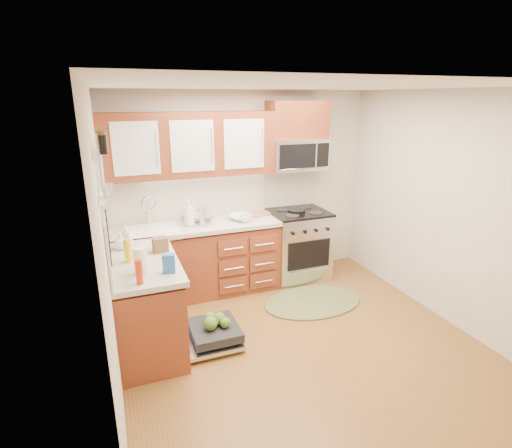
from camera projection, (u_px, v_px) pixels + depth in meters
name	position (u px, v px, depth m)	size (l,w,h in m)	color
floor	(299.00, 342.00, 4.12)	(3.50, 3.50, 0.00)	brown
ceiling	(309.00, 86.00, 3.36)	(3.50, 3.50, 0.00)	white
wall_back	(243.00, 189.00, 5.30)	(3.50, 0.04, 2.50)	beige
wall_front	(451.00, 320.00, 2.18)	(3.50, 0.04, 2.50)	beige
wall_left	(106.00, 251.00, 3.15)	(0.04, 3.50, 2.50)	beige
wall_right	(448.00, 209.00, 4.33)	(0.04, 3.50, 2.50)	beige
base_cabinet_back	(197.00, 262.00, 5.04)	(2.05, 0.60, 0.85)	maroon
base_cabinet_left	(146.00, 306.00, 3.97)	(0.60, 1.25, 0.85)	maroon
countertop_back	(196.00, 226.00, 4.89)	(2.07, 0.64, 0.05)	beige
countertop_left	(143.00, 262.00, 3.83)	(0.64, 1.27, 0.05)	beige
backsplash_back	(189.00, 196.00, 5.05)	(2.05, 0.02, 0.57)	beige
backsplash_left	(107.00, 235.00, 3.64)	(0.02, 1.25, 0.57)	beige
upper_cabinets	(189.00, 145.00, 4.71)	(2.05, 0.35, 0.75)	maroon
cabinet_over_mw	(297.00, 120.00, 5.10)	(0.76, 0.35, 0.47)	maroon
range	(298.00, 245.00, 5.48)	(0.76, 0.64, 0.95)	silver
microwave	(297.00, 154.00, 5.21)	(0.76, 0.38, 0.40)	silver
sink	(153.00, 240.00, 4.72)	(0.62, 0.50, 0.26)	white
dishwasher	(211.00, 335.00, 4.07)	(0.70, 0.60, 0.20)	silver
window	(103.00, 200.00, 3.51)	(0.03, 1.05, 1.05)	white
window_blind	(101.00, 162.00, 3.42)	(0.02, 0.96, 0.40)	white
shelf_upper	(98.00, 155.00, 2.61)	(0.04, 0.40, 0.03)	white
shelf_lower	(103.00, 200.00, 2.70)	(0.04, 0.40, 0.03)	white
rug	(313.00, 302.00, 4.90)	(1.24, 0.80, 0.02)	#596137
skillet	(297.00, 211.00, 5.27)	(0.23, 0.23, 0.04)	black
stock_pot	(207.00, 221.00, 4.83)	(0.19, 0.19, 0.11)	silver
cutting_board	(261.00, 214.00, 5.28)	(0.30, 0.19, 0.02)	#AC7B4E
canister	(204.00, 213.00, 5.10)	(0.09, 0.09, 0.14)	silver
paper_towel_roll	(140.00, 261.00, 3.48)	(0.11, 0.11, 0.24)	white
mustard_bottle	(128.00, 251.00, 3.74)	(0.07, 0.07, 0.23)	yellow
red_bottle	(139.00, 272.00, 3.30)	(0.06, 0.06, 0.22)	#B42A0F
wooden_box	(160.00, 245.00, 4.00)	(0.15, 0.11, 0.15)	brown
blue_carton	(169.00, 264.00, 3.52)	(0.11, 0.06, 0.17)	#225D9F
bowl_a	(240.00, 217.00, 5.05)	(0.27, 0.27, 0.07)	#999999
bowl_b	(195.00, 217.00, 5.01)	(0.28, 0.28, 0.09)	#999999
cup	(245.00, 219.00, 4.94)	(0.13, 0.13, 0.10)	#999999
soap_bottle_a	(189.00, 213.00, 4.77)	(0.12, 0.12, 0.32)	#999999
soap_bottle_b	(126.00, 234.00, 4.22)	(0.09, 0.09, 0.20)	#999999
soap_bottle_c	(120.00, 241.00, 4.06)	(0.14, 0.14, 0.17)	#999999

